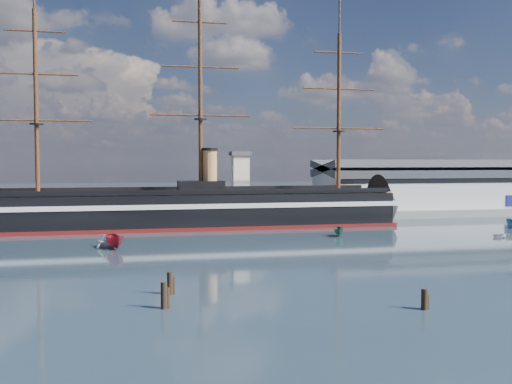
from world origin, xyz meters
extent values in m
plane|color=#172732|center=(0.00, 40.00, 0.00)|extent=(600.00, 600.00, 0.00)
cube|color=slate|center=(10.00, 76.00, 0.00)|extent=(180.00, 18.00, 2.00)
cube|color=#B7BABC|center=(58.00, 80.00, 7.00)|extent=(62.00, 20.00, 10.00)
cube|color=#3F4247|center=(58.00, 80.00, 12.60)|extent=(63.00, 21.00, 2.00)
cube|color=silver|center=(3.00, 73.00, 9.00)|extent=(4.00, 4.00, 14.00)
cube|color=#3F4247|center=(3.00, 73.00, 16.50)|extent=(5.00, 5.00, 1.00)
cube|color=black|center=(-10.25, 60.00, 4.00)|extent=(88.08, 16.47, 7.00)
cube|color=silver|center=(-10.25, 60.00, 5.20)|extent=(90.09, 16.72, 1.00)
cube|color=#58110F|center=(-10.25, 60.00, 0.35)|extent=(90.09, 16.68, 0.90)
cone|color=black|center=(36.25, 60.00, 3.70)|extent=(11.08, 15.74, 15.68)
cube|color=brown|center=(-10.25, 60.00, 7.60)|extent=(88.08, 15.19, 0.40)
cube|color=black|center=(-8.25, 60.00, 9.00)|extent=(10.03, 6.05, 2.50)
cylinder|color=#BB834A|center=(-6.25, 60.00, 12.50)|extent=(3.20, 3.20, 9.00)
cylinder|color=#381E0F|center=(-42.25, 60.00, 26.80)|extent=(0.90, 0.90, 38.00)
cylinder|color=#381E0F|center=(-8.25, 60.00, 28.80)|extent=(0.90, 0.90, 42.00)
cylinder|color=#381E0F|center=(23.75, 60.00, 25.80)|extent=(0.90, 0.90, 36.00)
imported|color=maroon|center=(-25.83, 31.83, 0.00)|extent=(7.75, 4.41, 2.93)
imported|color=#1E4A3C|center=(16.19, 38.99, 0.00)|extent=(5.74, 3.45, 2.16)
imported|color=white|center=(-27.53, 33.40, 0.00)|extent=(6.93, 6.32, 2.41)
imported|color=silver|center=(46.86, 30.98, 0.00)|extent=(1.57, 2.77, 1.22)
cylinder|color=black|center=(-18.87, -3.36, 0.00)|extent=(0.64, 0.64, 3.18)
cylinder|color=black|center=(5.03, -14.97, 0.00)|extent=(0.64, 0.64, 2.75)
cylinder|color=black|center=(-19.81, -9.34, 0.00)|extent=(0.64, 0.64, 3.35)
camera|label=1|loc=(-22.49, -65.23, 14.40)|focal=40.00mm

